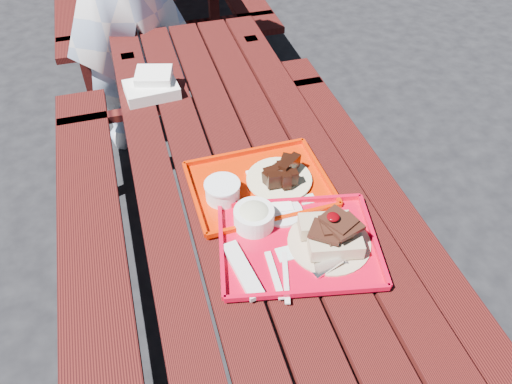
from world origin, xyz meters
TOP-DOWN VIEW (x-y plane):
  - ground at (0.00, 0.00)m, footprint 60.00×60.00m
  - picnic_table_near at (-0.00, 0.00)m, footprint 1.41×2.40m
  - near_tray at (0.08, -0.33)m, footprint 0.53×0.45m
  - far_tray at (0.03, -0.07)m, footprint 0.46×0.36m
  - white_cloth at (-0.23, 0.61)m, footprint 0.23×0.19m

SIDE VIEW (x-z plane):
  - ground at x=0.00m, z-range 0.00..0.00m
  - picnic_table_near at x=0.00m, z-range 0.19..0.94m
  - far_tray at x=0.03m, z-range 0.73..0.81m
  - near_tray at x=0.08m, z-range 0.71..0.86m
  - white_cloth at x=-0.23m, z-range 0.74..0.83m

